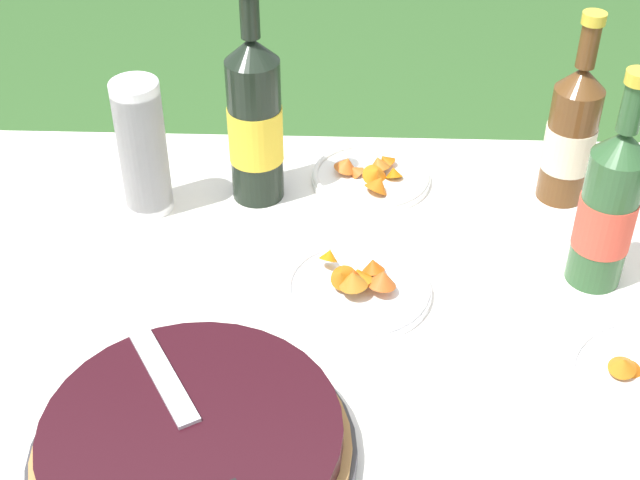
# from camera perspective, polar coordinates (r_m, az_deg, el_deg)

# --- Properties ---
(garden_table) EXTENTS (1.78, 0.95, 0.70)m
(garden_table) POSITION_cam_1_polar(r_m,az_deg,el_deg) (1.24, -10.35, -7.31)
(garden_table) COLOR #A87A47
(garden_table) RESTS_ON ground_plane
(tablecloth) EXTENTS (1.79, 0.96, 0.10)m
(tablecloth) POSITION_cam_1_polar(r_m,az_deg,el_deg) (1.21, -10.62, -5.60)
(tablecloth) COLOR white
(tablecloth) RESTS_ON garden_table
(berry_tart) EXTENTS (0.36, 0.36, 0.06)m
(berry_tart) POSITION_cam_1_polar(r_m,az_deg,el_deg) (1.01, -8.14, -12.82)
(berry_tart) COLOR #38383D
(berry_tart) RESTS_ON tablecloth
(serving_knife) EXTENTS (0.21, 0.33, 0.01)m
(serving_knife) POSITION_cam_1_polar(r_m,az_deg,el_deg) (0.96, -7.66, -12.68)
(serving_knife) COLOR silver
(serving_knife) RESTS_ON berry_tart
(cup_stack) EXTENTS (0.07, 0.07, 0.21)m
(cup_stack) POSITION_cam_1_polar(r_m,az_deg,el_deg) (1.34, -11.30, 5.79)
(cup_stack) COLOR white
(cup_stack) RESTS_ON tablecloth
(cider_bottle_green) EXTENTS (0.08, 0.08, 0.32)m
(cider_bottle_green) POSITION_cam_1_polar(r_m,az_deg,el_deg) (1.23, 17.95, 1.95)
(cider_bottle_green) COLOR #2D562D
(cider_bottle_green) RESTS_ON tablecloth
(cider_bottle_amber) EXTENTS (0.08, 0.08, 0.30)m
(cider_bottle_amber) POSITION_cam_1_polar(r_m,az_deg,el_deg) (1.39, 15.78, 6.56)
(cider_bottle_amber) COLOR brown
(cider_bottle_amber) RESTS_ON tablecloth
(juice_bottle_red) EXTENTS (0.08, 0.08, 0.35)m
(juice_bottle_red) POSITION_cam_1_polar(r_m,az_deg,el_deg) (1.34, -4.18, 7.62)
(juice_bottle_red) COLOR black
(juice_bottle_red) RESTS_ON tablecloth
(snack_plate_near) EXTENTS (0.20, 0.20, 0.06)m
(snack_plate_near) POSITION_cam_1_polar(r_m,az_deg,el_deg) (1.21, 2.43, -2.89)
(snack_plate_near) COLOR white
(snack_plate_near) RESTS_ON tablecloth
(snack_plate_right) EXTENTS (0.19, 0.19, 0.05)m
(snack_plate_right) POSITION_cam_1_polar(r_m,az_deg,el_deg) (1.43, 3.29, 4.16)
(snack_plate_right) COLOR white
(snack_plate_right) RESTS_ON tablecloth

